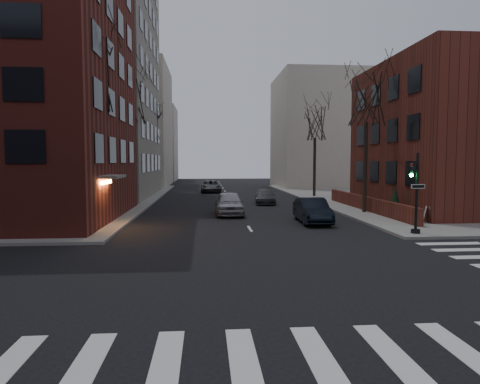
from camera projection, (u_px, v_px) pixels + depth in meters
The scene contains 21 objects.
ground at pixel (295, 298), 11.73m from camera, with size 160.00×160.00×0.00m, color black.
building_left_tan at pixel (60, 59), 43.13m from camera, with size 18.00×18.00×28.00m, color gray.
building_right_brick at pixel (462, 137), 31.56m from camera, with size 12.00×14.00×11.00m, color maroon.
low_wall_right at pixel (366, 203), 31.32m from camera, with size 0.35×16.00×1.00m, color maroon.
building_distant_la at pixel (122, 126), 64.53m from camera, with size 14.00×16.00×18.00m, color beige.
building_distant_ra at pixel (325, 132), 62.07m from camera, with size 14.00×14.00×16.00m, color beige.
building_distant_lb at pixel (150, 144), 81.74m from camera, with size 10.00×12.00×14.00m, color beige.
traffic_signal at pixel (415, 198), 21.18m from camera, with size 0.76×0.44×4.00m.
tree_left_a at pixel (93, 78), 24.32m from camera, with size 4.18×4.18×10.26m.
tree_left_b at pixel (130, 100), 36.22m from camera, with size 4.40×4.40×10.80m.
tree_left_c at pixel (151, 125), 50.20m from camera, with size 3.96×3.96×9.72m.
tree_right_a at pixel (367, 99), 29.75m from camera, with size 3.96×3.96×9.72m.
tree_right_b at pixel (315, 123), 43.70m from camera, with size 3.74×3.74×9.18m.
streetlamp_near at pixel (130, 155), 32.63m from camera, with size 0.36×0.36×6.28m.
streetlamp_far at pixel (158, 157), 52.51m from camera, with size 0.36×0.36×6.28m.
parked_sedan at pixel (312, 211), 25.84m from camera, with size 1.60×4.58×1.51m, color black.
car_lane_silver at pixel (229, 203), 29.77m from camera, with size 1.91×4.74×1.62m, color #9A9B9F.
car_lane_gray at pixel (265, 197), 37.53m from camera, with size 1.72×4.23×1.23m, color #3C3B40.
car_lane_far at pixel (211, 186), 51.17m from camera, with size 2.39×5.19×1.44m, color #45454B.
sandwich_board at pixel (428, 214), 24.94m from camera, with size 0.43×0.61×0.98m, color white.
evergreen_shrub at pixel (395, 202), 27.71m from camera, with size 1.17×1.17×1.94m, color black.
Camera 1 is at (-2.45, -11.33, 3.75)m, focal length 32.00 mm.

